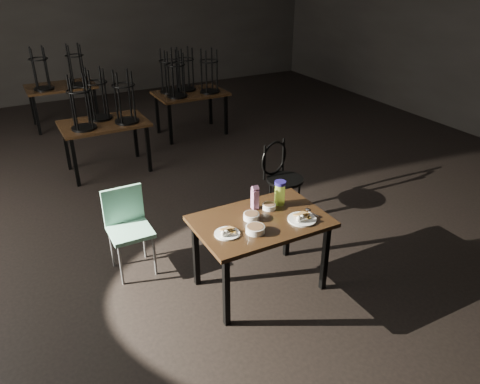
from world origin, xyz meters
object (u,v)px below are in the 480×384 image
juice_carton (255,198)px  water_bottle (280,192)px  main_table (261,227)px  school_chair (128,223)px  bentwood_chair (281,173)px

juice_carton → water_bottle: (0.25, -0.04, 0.01)m
main_table → juice_carton: (0.06, 0.21, 0.19)m
water_bottle → school_chair: size_ratio=0.28×
juice_carton → water_bottle: bearing=-8.4°
bentwood_chair → school_chair: (-1.93, -0.22, -0.03)m
bentwood_chair → main_table: bearing=-145.7°
main_table → juice_carton: juice_carton is taller
bentwood_chair → water_bottle: bearing=-139.3°
main_table → school_chair: 1.35m
bentwood_chair → school_chair: size_ratio=1.07×
water_bottle → bentwood_chair: (0.62, 0.94, -0.32)m
juice_carton → school_chair: (-1.05, 0.68, -0.34)m
school_chair → main_table: bearing=-41.4°
main_table → juice_carton: size_ratio=5.00×
main_table → juice_carton: 0.29m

